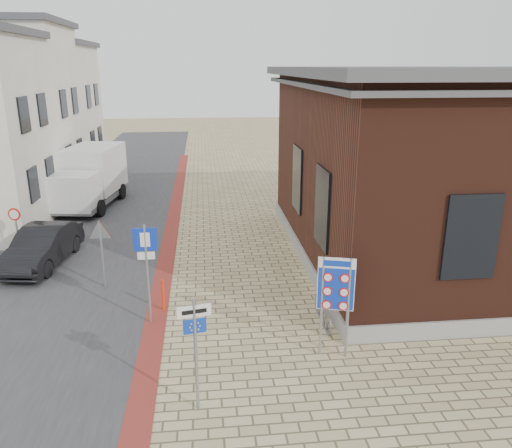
{
  "coord_description": "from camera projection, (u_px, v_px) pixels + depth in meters",
  "views": [
    {
      "loc": [
        -0.53,
        -10.01,
        6.84
      ],
      "look_at": [
        1.03,
        4.49,
        2.2
      ],
      "focal_mm": 35.0,
      "sensor_mm": 36.0,
      "label": 1
    }
  ],
  "objects": [
    {
      "name": "ground",
      "position": [
        233.0,
        373.0,
        11.61
      ],
      "size": [
        120.0,
        120.0,
        0.0
      ],
      "primitive_type": "plane",
      "color": "tan",
      "rests_on": "ground"
    },
    {
      "name": "road_strip",
      "position": [
        106.0,
        207.0,
        25.26
      ],
      "size": [
        7.0,
        60.0,
        0.02
      ],
      "primitive_type": "cube",
      "color": "#38383A",
      "rests_on": "ground"
    },
    {
      "name": "curb_strip",
      "position": [
        170.0,
        236.0,
        20.88
      ],
      "size": [
        0.6,
        40.0,
        0.02
      ],
      "primitive_type": "cube",
      "color": "maroon",
      "rests_on": "ground"
    },
    {
      "name": "brick_building",
      "position": [
        466.0,
        162.0,
        18.1
      ],
      "size": [
        13.0,
        13.0,
        6.8
      ],
      "color": "gray",
      "rests_on": "ground"
    },
    {
      "name": "townhouse_mid",
      "position": [
        1.0,
        111.0,
        26.16
      ],
      "size": [
        7.4,
        6.4,
        9.1
      ],
      "color": "silver",
      "rests_on": "ground"
    },
    {
      "name": "townhouse_far",
      "position": [
        37.0,
        109.0,
        31.97
      ],
      "size": [
        7.4,
        6.4,
        8.3
      ],
      "color": "silver",
      "rests_on": "ground"
    },
    {
      "name": "bike_rack",
      "position": [
        323.0,
        313.0,
        13.89
      ],
      "size": [
        0.08,
        1.8,
        0.6
      ],
      "color": "slate",
      "rests_on": "ground"
    },
    {
      "name": "sedan",
      "position": [
        42.0,
        246.0,
        17.76
      ],
      "size": [
        2.05,
        4.36,
        1.38
      ],
      "primitive_type": "imported",
      "rotation": [
        0.0,
        0.0,
        -0.14
      ],
      "color": "black",
      "rests_on": "ground"
    },
    {
      "name": "box_truck",
      "position": [
        90.0,
        177.0,
        25.0
      ],
      "size": [
        3.06,
        5.87,
        2.92
      ],
      "rotation": [
        0.0,
        0.0,
        -0.16
      ],
      "color": "slate",
      "rests_on": "ground"
    },
    {
      "name": "border_sign",
      "position": [
        336.0,
        287.0,
        11.78
      ],
      "size": [
        0.86,
        0.28,
        2.59
      ],
      "rotation": [
        0.0,
        0.0,
        -0.28
      ],
      "color": "gray",
      "rests_on": "ground"
    },
    {
      "name": "essen_sign",
      "position": [
        195.0,
        337.0,
        9.94
      ],
      "size": [
        0.67,
        0.17,
        2.52
      ],
      "rotation": [
        0.0,
        0.0,
        0.2
      ],
      "color": "gray",
      "rests_on": "ground"
    },
    {
      "name": "parking_sign",
      "position": [
        146.0,
        256.0,
        13.29
      ],
      "size": [
        0.63,
        0.07,
        2.87
      ],
      "rotation": [
        0.0,
        0.0,
        0.01
      ],
      "color": "gray",
      "rests_on": "ground"
    },
    {
      "name": "yield_sign",
      "position": [
        101.0,
        238.0,
        15.6
      ],
      "size": [
        0.79,
        0.07,
        2.23
      ],
      "rotation": [
        0.0,
        0.0,
        -0.02
      ],
      "color": "gray",
      "rests_on": "ground"
    },
    {
      "name": "speed_sign",
      "position": [
        16.0,
        226.0,
        18.05
      ],
      "size": [
        0.46,
        0.11,
        1.98
      ],
      "rotation": [
        0.0,
        0.0,
        -0.18
      ],
      "color": "gray",
      "rests_on": "ground"
    },
    {
      "name": "bollard",
      "position": [
        163.0,
        296.0,
        14.42
      ],
      "size": [
        0.09,
        0.09,
        0.98
      ],
      "primitive_type": "cylinder",
      "rotation": [
        0.0,
        0.0,
        0.07
      ],
      "color": "#FC320D",
      "rests_on": "ground"
    }
  ]
}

